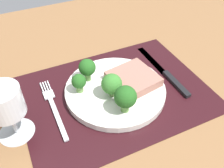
{
  "coord_description": "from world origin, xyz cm",
  "views": [
    {
      "loc": [
        -18.61,
        -37.94,
        41.87
      ],
      "look_at": [
        -0.15,
        1.51,
        1.9
      ],
      "focal_mm": 39.38,
      "sensor_mm": 36.0,
      "label": 1
    }
  ],
  "objects_px": {
    "plate": "(115,90)",
    "fork": "(54,107)",
    "wine_glass": "(6,105)",
    "steak": "(133,78)",
    "knife": "(166,73)"
  },
  "relations": [
    {
      "from": "plate",
      "to": "steak",
      "type": "relative_size",
      "value": 2.33
    },
    {
      "from": "fork",
      "to": "wine_glass",
      "type": "height_order",
      "value": "wine_glass"
    },
    {
      "from": "steak",
      "to": "fork",
      "type": "bearing_deg",
      "value": 176.63
    },
    {
      "from": "plate",
      "to": "steak",
      "type": "height_order",
      "value": "steak"
    },
    {
      "from": "steak",
      "to": "wine_glass",
      "type": "height_order",
      "value": "wine_glass"
    },
    {
      "from": "fork",
      "to": "knife",
      "type": "bearing_deg",
      "value": -3.72
    },
    {
      "from": "knife",
      "to": "wine_glass",
      "type": "height_order",
      "value": "wine_glass"
    },
    {
      "from": "plate",
      "to": "knife",
      "type": "distance_m",
      "value": 0.15
    },
    {
      "from": "plate",
      "to": "fork",
      "type": "bearing_deg",
      "value": 174.5
    },
    {
      "from": "knife",
      "to": "fork",
      "type": "bearing_deg",
      "value": 179.32
    },
    {
      "from": "wine_glass",
      "to": "steak",
      "type": "bearing_deg",
      "value": 4.06
    },
    {
      "from": "plate",
      "to": "wine_glass",
      "type": "distance_m",
      "value": 0.25
    },
    {
      "from": "fork",
      "to": "plate",
      "type": "bearing_deg",
      "value": -7.5
    },
    {
      "from": "steak",
      "to": "knife",
      "type": "height_order",
      "value": "steak"
    },
    {
      "from": "steak",
      "to": "knife",
      "type": "distance_m",
      "value": 0.1
    }
  ]
}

